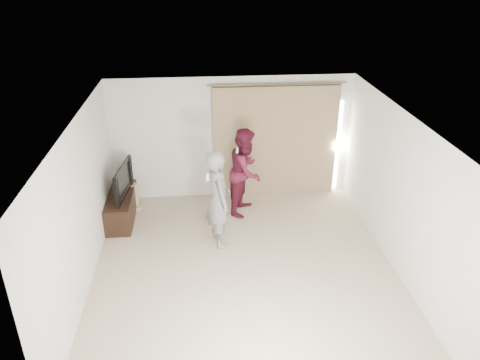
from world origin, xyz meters
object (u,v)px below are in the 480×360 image
tv_console (121,207)px  person_man (218,199)px  tv (118,181)px  person_woman (246,171)px

tv_console → person_man: size_ratio=0.77×
tv → person_woman: (2.48, 0.13, 0.04)m
tv → person_woman: person_woman is taller
tv → person_man: person_man is taller
tv → tv_console: bearing=0.0°
tv → person_man: 2.14m
tv_console → person_man: (1.88, -1.01, 0.64)m
person_man → person_woman: size_ratio=1.02×
tv → person_man: bearing=-110.8°
tv → person_woman: 2.48m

